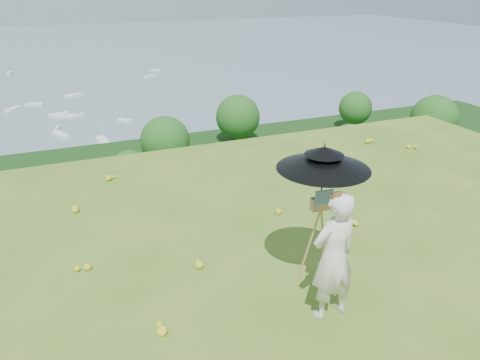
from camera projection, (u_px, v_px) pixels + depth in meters
name	position (u px, v px, depth m)	size (l,w,h in m)	color
ground	(400.00, 266.00, 7.63)	(14.00, 14.00, 0.00)	#466F1F
forest_slope	(137.00, 325.00, 48.84)	(140.00, 56.00, 22.00)	black
shoreline_tier	(98.00, 218.00, 85.55)	(170.00, 28.00, 8.00)	slate
bay_water	(55.00, 65.00, 224.71)	(700.00, 700.00, 0.00)	slate
slope_trees	(124.00, 205.00, 43.28)	(110.00, 50.00, 6.00)	#1E5018
harbor_town	(94.00, 185.00, 82.97)	(110.00, 22.00, 5.00)	silver
moored_boats	(26.00, 104.00, 153.18)	(140.00, 140.00, 0.70)	white
wildflowers	(390.00, 255.00, 7.82)	(10.00, 10.50, 0.12)	yellow
painter	(334.00, 257.00, 6.16)	(0.68, 0.45, 1.88)	silver
field_easel	(319.00, 241.00, 6.76)	(0.63, 0.63, 1.65)	#AC8B48
sun_umbrella	(323.00, 176.00, 6.39)	(1.29, 1.29, 0.94)	black
painter_cap	(339.00, 196.00, 5.81)	(0.22, 0.26, 0.10)	#C46B74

